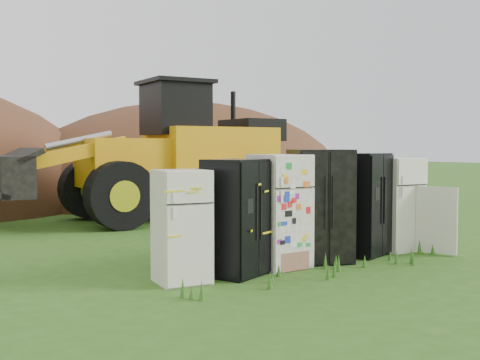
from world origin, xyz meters
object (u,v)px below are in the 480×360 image
at_px(fridge_black_side, 237,217).
at_px(wheel_loader, 143,150).
at_px(fridge_dark_mid, 320,206).
at_px(fridge_open_door, 397,204).
at_px(fridge_black_right, 361,204).
at_px(fridge_sticker, 279,211).
at_px(fridge_leftmost, 182,226).

height_order(fridge_black_side, wheel_loader, wheel_loader).
height_order(fridge_dark_mid, fridge_open_door, fridge_dark_mid).
xyz_separation_m(fridge_dark_mid, fridge_black_right, (1.10, 0.05, -0.04)).
bearing_deg(fridge_open_door, fridge_sticker, -176.92).
relative_size(fridge_black_side, fridge_black_right, 0.96).
distance_m(fridge_leftmost, fridge_black_right, 3.85).
relative_size(fridge_leftmost, fridge_black_side, 0.92).
relative_size(fridge_black_side, fridge_dark_mid, 0.93).
xyz_separation_m(fridge_black_side, fridge_sticker, (0.93, 0.07, 0.03)).
distance_m(fridge_leftmost, fridge_dark_mid, 2.76).
bearing_deg(fridge_black_right, fridge_open_door, -18.91).
relative_size(fridge_dark_mid, fridge_open_door, 1.09).
bearing_deg(fridge_black_side, fridge_dark_mid, -19.98).
bearing_deg(fridge_sticker, fridge_black_right, 1.24).
relative_size(fridge_black_right, fridge_open_door, 1.05).
xyz_separation_m(fridge_black_side, fridge_dark_mid, (1.80, 0.01, 0.07)).
bearing_deg(fridge_open_door, fridge_dark_mid, -175.70).
relative_size(fridge_dark_mid, fridge_black_right, 1.04).
xyz_separation_m(fridge_leftmost, wheel_loader, (2.88, 6.87, 1.07)).
relative_size(fridge_sticker, fridge_dark_mid, 0.96).
height_order(fridge_leftmost, fridge_open_door, fridge_open_door).
bearing_deg(fridge_sticker, fridge_leftmost, -178.37).
relative_size(fridge_black_right, wheel_loader, 0.24).
bearing_deg(wheel_loader, fridge_leftmost, -106.90).
xyz_separation_m(fridge_black_side, fridge_black_right, (2.90, 0.06, 0.04)).
bearing_deg(fridge_black_side, fridge_black_right, -19.06).
distance_m(fridge_black_right, fridge_open_door, 0.94).
relative_size(fridge_sticker, fridge_black_right, 0.99).
height_order(fridge_sticker, wheel_loader, wheel_loader).
distance_m(fridge_leftmost, fridge_open_door, 4.79).
height_order(fridge_dark_mid, fridge_black_right, fridge_dark_mid).
bearing_deg(fridge_black_right, fridge_sticker, 163.89).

